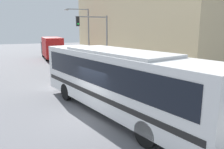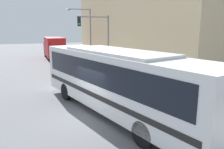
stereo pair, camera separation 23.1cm
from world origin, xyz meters
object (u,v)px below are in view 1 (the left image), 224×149
Objects in this scene: fire_hydrant at (145,84)px; pedestrian_mid_block at (110,60)px; pedestrian_near_corner at (123,66)px; delivery_truck at (52,47)px; street_lamp at (85,30)px; city_bus at (117,78)px; parking_meter at (115,66)px; traffic_light_pole at (97,34)px.

fire_hydrant is 9.01m from pedestrian_mid_block.
pedestrian_mid_block is (0.89, 8.95, 0.53)m from fire_hydrant.
pedestrian_near_corner reaches higher than fire_hydrant.
street_lamp is at bearing -56.80° from delivery_truck.
pedestrian_mid_block is at bearing -79.00° from street_lamp.
city_bus is 18.23m from street_lamp.
fire_hydrant is 0.44× the size of pedestrian_mid_block.
pedestrian_near_corner is 3.84m from pedestrian_mid_block.
delivery_truck is 12.18m from pedestrian_mid_block.
pedestrian_near_corner is (0.90, -9.47, -3.28)m from street_lamp.
delivery_truck is (-0.19, 23.31, -0.24)m from city_bus.
pedestrian_mid_block is at bearing 87.13° from pedestrian_near_corner.
parking_meter is (-0.00, 5.31, 0.51)m from fire_hydrant.
parking_meter is 0.72m from pedestrian_near_corner.
parking_meter is 0.74× the size of pedestrian_mid_block.
pedestrian_mid_block is (1.10, -5.64, -3.20)m from street_lamp.
city_bus reaches higher than delivery_truck.
traffic_light_pole is (2.72, 11.02, 1.98)m from city_bus.
traffic_light_pole is at bearing -96.17° from street_lamp.
fire_hydrant is (3.66, 3.16, -1.46)m from city_bus.
street_lamp is 6.58m from pedestrian_mid_block.
parking_meter is 0.80× the size of pedestrian_near_corner.
fire_hydrant is 0.12× the size of street_lamp.
city_bus is at bearing -139.17° from fire_hydrant.
fire_hydrant is 0.14× the size of traffic_light_pole.
pedestrian_near_corner is at bearing -73.19° from delivery_truck.
pedestrian_mid_block is (4.55, 12.11, -0.92)m from city_bus.
traffic_light_pole reaches higher than parking_meter.
street_lamp reaches higher than parking_meter.
parking_meter is 3.74m from pedestrian_mid_block.
street_lamp reaches higher than pedestrian_mid_block.
pedestrian_near_corner reaches higher than parking_meter.
pedestrian_mid_block is (0.89, 3.64, 0.02)m from parking_meter.
pedestrian_mid_block reaches higher than fire_hydrant.
parking_meter is 0.20× the size of street_lamp.
city_bus is 9.41m from pedestrian_near_corner.
pedestrian_mid_block is at bearing 84.34° from fire_hydrant.
city_bus is at bearing -117.75° from pedestrian_near_corner.
city_bus is 9.28m from parking_meter.
street_lamp reaches higher than city_bus.
parking_meter is at bearing -69.84° from traffic_light_pole.
city_bus is 11.52m from traffic_light_pole.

